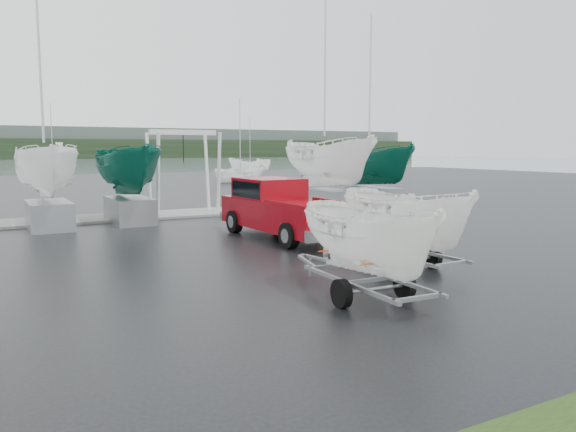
{
  "coord_description": "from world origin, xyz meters",
  "views": [
    {
      "loc": [
        -8.12,
        -13.4,
        3.25
      ],
      "look_at": [
        0.05,
        1.34,
        1.2
      ],
      "focal_mm": 35.0,
      "sensor_mm": 36.0,
      "label": 1
    }
  ],
  "objects_px": {
    "boat_hoist": "(184,160)",
    "trailer_hitched": "(407,166)",
    "trailer_parked": "(370,178)",
    "pickup_truck": "(279,207)"
  },
  "relations": [
    {
      "from": "trailer_hitched",
      "to": "trailer_parked",
      "type": "xyz_separation_m",
      "value": [
        -2.72,
        -2.0,
        -0.14
      ]
    },
    {
      "from": "trailer_parked",
      "to": "boat_hoist",
      "type": "relative_size",
      "value": 1.17
    },
    {
      "from": "trailer_hitched",
      "to": "boat_hoist",
      "type": "xyz_separation_m",
      "value": [
        -1.06,
        15.02,
        -0.1
      ]
    },
    {
      "from": "boat_hoist",
      "to": "trailer_hitched",
      "type": "bearing_deg",
      "value": -85.95
    },
    {
      "from": "trailer_hitched",
      "to": "trailer_parked",
      "type": "height_order",
      "value": "trailer_hitched"
    },
    {
      "from": "trailer_hitched",
      "to": "boat_hoist",
      "type": "bearing_deg",
      "value": 92.08
    },
    {
      "from": "pickup_truck",
      "to": "trailer_parked",
      "type": "xyz_separation_m",
      "value": [
        -2.49,
        -8.7,
        1.53
      ]
    },
    {
      "from": "pickup_truck",
      "to": "trailer_parked",
      "type": "bearing_deg",
      "value": -107.96
    },
    {
      "from": "trailer_parked",
      "to": "boat_hoist",
      "type": "xyz_separation_m",
      "value": [
        1.66,
        17.02,
        0.04
      ]
    },
    {
      "from": "trailer_hitched",
      "to": "boat_hoist",
      "type": "height_order",
      "value": "trailer_hitched"
    }
  ]
}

